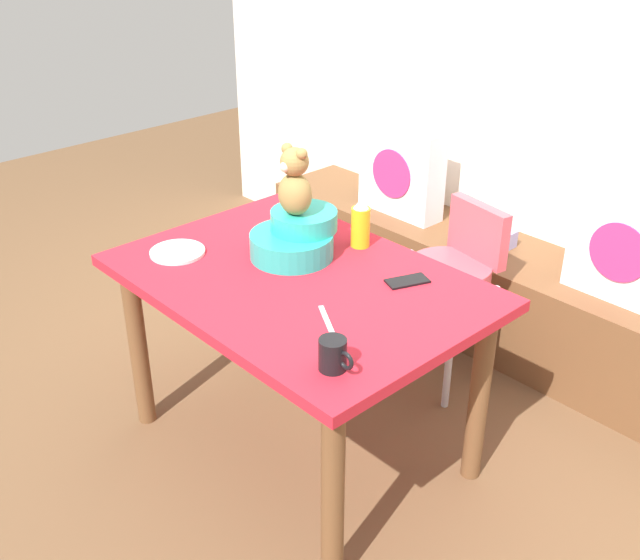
% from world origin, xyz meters
% --- Properties ---
extents(ground_plane, '(8.00, 8.00, 0.00)m').
position_xyz_m(ground_plane, '(0.00, 0.00, 0.00)').
color(ground_plane, brown).
extents(back_wall, '(4.40, 0.10, 2.60)m').
position_xyz_m(back_wall, '(0.00, 1.46, 1.30)').
color(back_wall, silver).
rests_on(back_wall, ground_plane).
extents(window_bench, '(2.60, 0.44, 0.46)m').
position_xyz_m(window_bench, '(0.00, 1.19, 0.23)').
color(window_bench, brown).
rests_on(window_bench, ground_plane).
extents(pillow_floral_left, '(0.44, 0.15, 0.44)m').
position_xyz_m(pillow_floral_left, '(-0.57, 1.17, 0.68)').
color(pillow_floral_left, silver).
rests_on(pillow_floral_left, window_bench).
extents(pillow_floral_right, '(0.44, 0.15, 0.44)m').
position_xyz_m(pillow_floral_right, '(0.60, 1.17, 0.68)').
color(pillow_floral_right, silver).
rests_on(pillow_floral_right, window_bench).
extents(book_stack, '(0.20, 0.14, 0.08)m').
position_xyz_m(book_stack, '(-0.04, 1.19, 0.50)').
color(book_stack, '#8A89C0').
rests_on(book_stack, window_bench).
extents(dining_table, '(1.27, 0.88, 0.74)m').
position_xyz_m(dining_table, '(0.00, 0.00, 0.63)').
color(dining_table, red).
rests_on(dining_table, ground_plane).
extents(highchair, '(0.37, 0.49, 0.79)m').
position_xyz_m(highchair, '(0.08, 0.76, 0.52)').
color(highchair, '#D84C59').
rests_on(highchair, ground_plane).
extents(infant_seat_teal, '(0.30, 0.33, 0.16)m').
position_xyz_m(infant_seat_teal, '(-0.13, 0.10, 0.81)').
color(infant_seat_teal, teal).
rests_on(infant_seat_teal, dining_table).
extents(teddy_bear, '(0.13, 0.12, 0.25)m').
position_xyz_m(teddy_bear, '(-0.13, 0.10, 1.02)').
color(teddy_bear, olive).
rests_on(teddy_bear, infant_seat_teal).
extents(ketchup_bottle, '(0.07, 0.07, 0.18)m').
position_xyz_m(ketchup_bottle, '(-0.03, 0.33, 0.83)').
color(ketchup_bottle, gold).
rests_on(ketchup_bottle, dining_table).
extents(coffee_mug, '(0.12, 0.08, 0.09)m').
position_xyz_m(coffee_mug, '(0.48, -0.29, 0.79)').
color(coffee_mug, black).
rests_on(coffee_mug, dining_table).
extents(dinner_plate_near, '(0.20, 0.20, 0.01)m').
position_xyz_m(dinner_plate_near, '(-0.43, -0.20, 0.75)').
color(dinner_plate_near, white).
rests_on(dinner_plate_near, dining_table).
extents(cell_phone, '(0.12, 0.16, 0.01)m').
position_xyz_m(cell_phone, '(0.28, 0.24, 0.74)').
color(cell_phone, black).
rests_on(cell_phone, dining_table).
extents(table_fork, '(0.15, 0.10, 0.01)m').
position_xyz_m(table_fork, '(0.28, -0.13, 0.74)').
color(table_fork, silver).
rests_on(table_fork, dining_table).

